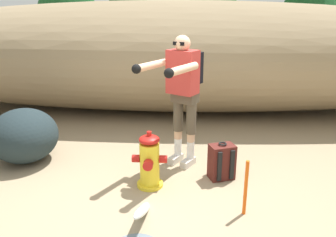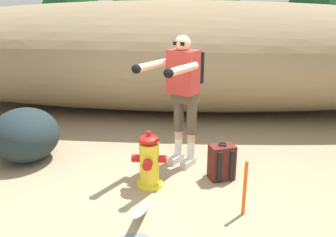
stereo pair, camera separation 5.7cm
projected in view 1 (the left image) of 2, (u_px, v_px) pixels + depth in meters
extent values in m
cube|color=#998466|center=(158.00, 201.00, 3.85)|extent=(56.00, 56.00, 0.04)
ellipsoid|color=#897556|center=(173.00, 56.00, 6.95)|extent=(14.46, 3.20, 2.13)
cylinder|color=yellow|center=(150.00, 184.00, 4.14)|extent=(0.31, 0.31, 0.04)
cylinder|color=yellow|center=(150.00, 163.00, 4.06)|extent=(0.23, 0.23, 0.50)
ellipsoid|color=red|center=(149.00, 140.00, 3.96)|extent=(0.24, 0.24, 0.10)
cylinder|color=red|center=(149.00, 133.00, 3.94)|extent=(0.06, 0.06, 0.05)
cylinder|color=red|center=(136.00, 158.00, 4.05)|extent=(0.09, 0.09, 0.09)
cylinder|color=red|center=(163.00, 159.00, 4.03)|extent=(0.09, 0.09, 0.09)
cylinder|color=red|center=(148.00, 165.00, 3.89)|extent=(0.11, 0.09, 0.11)
ellipsoid|color=silver|center=(143.00, 210.00, 3.48)|extent=(0.10, 1.05, 0.59)
cube|color=beige|center=(188.00, 162.00, 4.65)|extent=(0.22, 0.27, 0.09)
cylinder|color=white|center=(191.00, 150.00, 4.64)|extent=(0.10, 0.10, 0.24)
cylinder|color=#DBAD89|center=(191.00, 137.00, 4.59)|extent=(0.10, 0.10, 0.11)
cylinder|color=brown|center=(191.00, 117.00, 4.50)|extent=(0.13, 0.13, 0.44)
cube|color=beige|center=(175.00, 159.00, 4.75)|extent=(0.22, 0.27, 0.09)
cylinder|color=white|center=(178.00, 146.00, 4.75)|extent=(0.10, 0.10, 0.24)
cylinder|color=#DBAD89|center=(178.00, 134.00, 4.69)|extent=(0.10, 0.10, 0.11)
cylinder|color=brown|center=(178.00, 115.00, 4.60)|extent=(0.13, 0.13, 0.44)
cube|color=brown|center=(185.00, 96.00, 4.46)|extent=(0.38, 0.33, 0.16)
cube|color=#B2332D|center=(183.00, 72.00, 4.31)|extent=(0.43, 0.39, 0.54)
cube|color=black|center=(191.00, 67.00, 4.46)|extent=(0.32, 0.28, 0.40)
sphere|color=#DBAD89|center=(182.00, 43.00, 4.19)|extent=(0.20, 0.20, 0.20)
cube|color=black|center=(179.00, 44.00, 4.12)|extent=(0.14, 0.09, 0.04)
cylinder|color=#DBAD89|center=(182.00, 69.00, 3.87)|extent=(0.37, 0.55, 0.09)
sphere|color=black|center=(169.00, 73.00, 3.66)|extent=(0.11, 0.11, 0.11)
cylinder|color=#DBAD89|center=(151.00, 66.00, 4.10)|extent=(0.37, 0.55, 0.09)
sphere|color=black|center=(136.00, 69.00, 3.89)|extent=(0.11, 0.11, 0.11)
cube|color=#511E19|center=(222.00, 162.00, 4.26)|extent=(0.35, 0.29, 0.44)
cube|color=#511E19|center=(217.00, 162.00, 4.40)|extent=(0.22, 0.13, 0.20)
torus|color=black|center=(223.00, 144.00, 4.19)|extent=(0.10, 0.10, 0.02)
cube|color=black|center=(219.00, 167.00, 4.14)|extent=(0.06, 0.05, 0.37)
cube|color=black|center=(232.00, 165.00, 4.18)|extent=(0.06, 0.05, 0.37)
ellipsoid|color=#202C30|center=(24.00, 136.00, 4.70)|extent=(1.15, 1.17, 0.73)
cylinder|color=#47331E|center=(70.00, 34.00, 14.48)|extent=(0.31, 0.31, 1.65)
cylinder|color=#47331E|center=(130.00, 45.00, 13.18)|extent=(0.24, 0.24, 1.10)
cylinder|color=#47331E|center=(211.00, 46.00, 12.56)|extent=(0.27, 0.27, 1.16)
cylinder|color=#47331E|center=(306.00, 38.00, 13.64)|extent=(0.30, 0.30, 1.54)
cylinder|color=#E55914|center=(246.00, 188.00, 3.50)|extent=(0.04, 0.04, 0.60)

